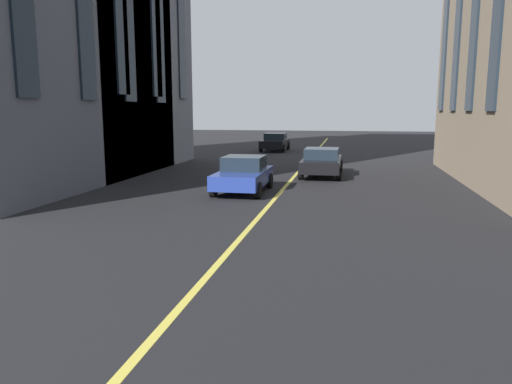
{
  "coord_description": "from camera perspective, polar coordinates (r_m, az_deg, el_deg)",
  "views": [
    {
      "loc": [
        3.93,
        -2.68,
        3.2
      ],
      "look_at": [
        13.55,
        -0.81,
        1.55
      ],
      "focal_mm": 34.44,
      "sensor_mm": 36.0,
      "label": 1
    }
  ],
  "objects": [
    {
      "name": "lane_centre_line",
      "position": [
        16.61,
        1.52,
        -1.56
      ],
      "size": [
        80.0,
        0.16,
        0.01
      ],
      "color": "#D8C64C",
      "rests_on": "ground_plane"
    },
    {
      "name": "car_blue_far",
      "position": [
        19.22,
        -1.49,
        2.07
      ],
      "size": [
        3.9,
        1.89,
        1.4
      ],
      "color": "navy",
      "rests_on": "ground_plane"
    },
    {
      "name": "car_black_trailing",
      "position": [
        38.87,
        2.23,
        5.86
      ],
      "size": [
        4.4,
        1.95,
        1.37
      ],
      "color": "black",
      "rests_on": "ground_plane"
    },
    {
      "name": "car_black_parked_b",
      "position": [
        24.07,
        7.65,
        3.51
      ],
      "size": [
        4.4,
        1.95,
        1.37
      ],
      "color": "black",
      "rests_on": "ground_plane"
    }
  ]
}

